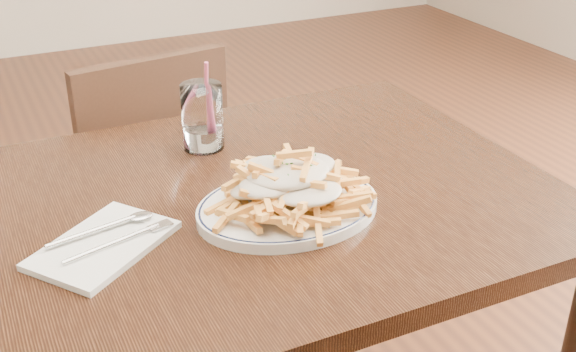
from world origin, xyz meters
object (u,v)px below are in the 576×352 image
loaded_fries (288,180)px  table (217,240)px  water_glass (203,121)px  fries_plate (288,207)px  chair_far (146,181)px

loaded_fries → table: bearing=137.2°
table → water_glass: size_ratio=6.69×
water_glass → fries_plate: bearing=-83.0°
chair_far → fries_plate: chair_far is taller
loaded_fries → fries_plate: bearing=-26.6°
chair_far → fries_plate: (0.06, -0.74, 0.29)m
loaded_fries → water_glass: water_glass is taller
chair_far → water_glass: bearing=-86.6°
table → chair_far: chair_far is taller
chair_far → table: bearing=-92.9°
table → fries_plate: bearing=-42.8°
chair_far → water_glass: water_glass is taller
table → loaded_fries: (0.10, -0.09, 0.14)m
fries_plate → loaded_fries: size_ratio=1.38×
fries_plate → water_glass: water_glass is taller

